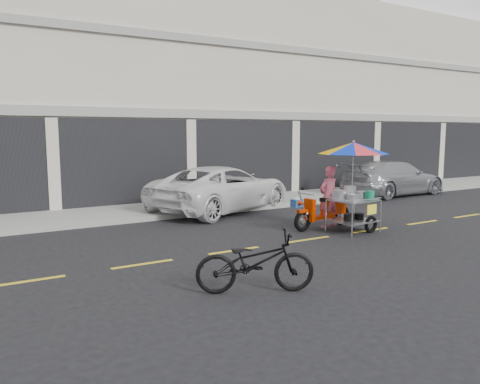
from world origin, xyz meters
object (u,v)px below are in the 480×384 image
near_bicycle (255,262)px  food_vendor_rig (344,174)px  white_pickup (222,188)px  silver_pickup (393,178)px

near_bicycle → food_vendor_rig: (4.43, 2.81, 0.95)m
white_pickup → food_vendor_rig: 4.40m
near_bicycle → silver_pickup: bearing=-33.3°
food_vendor_rig → silver_pickup: bearing=26.9°
silver_pickup → white_pickup: bearing=85.1°
white_pickup → near_bicycle: (-3.18, -6.97, -0.22)m
white_pickup → near_bicycle: 7.66m
white_pickup → silver_pickup: bearing=-114.4°
silver_pickup → near_bicycle: size_ratio=2.53×
white_pickup → near_bicycle: white_pickup is taller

